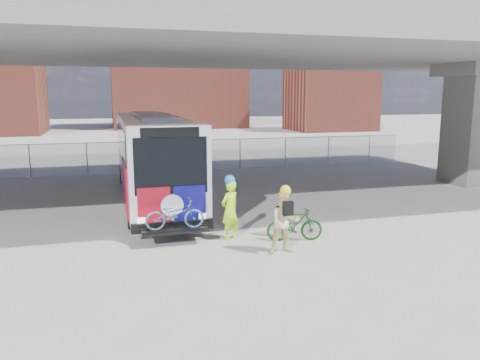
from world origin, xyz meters
name	(u,v)px	position (x,y,z in m)	size (l,w,h in m)	color
ground	(224,223)	(0.00, 0.00, 0.00)	(160.00, 160.00, 0.00)	#9E9991
bus	(152,151)	(-2.00, 4.58, 2.11)	(2.67, 12.90, 3.69)	silver
overpass	(199,44)	(0.00, 4.00, 6.54)	(40.00, 16.00, 7.95)	#605E59
chainlink_fence	(175,147)	(0.00, 12.00, 1.42)	(30.00, 0.06, 30.00)	gray
brick_buildings	(145,88)	(1.23, 48.23, 5.42)	(54.00, 22.00, 12.00)	brown
smokestack	(226,41)	(14.00, 55.00, 12.50)	(2.20, 2.20, 25.00)	brown
bollard	(281,219)	(1.36, -2.08, 0.56)	(0.27, 0.27, 1.05)	white
cyclist_hivis	(230,208)	(-0.27, -1.90, 0.99)	(0.82, 0.75, 2.06)	#B1EE19
cyclist_tan	(285,221)	(0.91, -3.61, 0.94)	(0.91, 0.72, 1.99)	beige
bike_parked	(295,225)	(1.61, -2.63, 0.52)	(0.49, 1.74, 1.04)	#133D14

